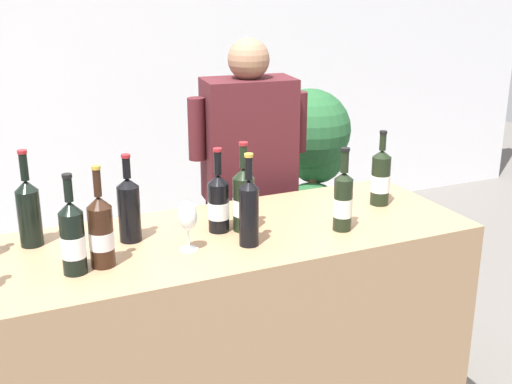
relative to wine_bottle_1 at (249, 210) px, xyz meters
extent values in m
cube|color=white|center=(-0.11, 2.74, 0.27)|extent=(8.00, 0.10, 2.80)
cube|color=#9E7A56|center=(-0.11, 0.14, -0.63)|extent=(2.06, 0.69, 0.99)
cylinder|color=black|center=(0.00, 0.00, -0.03)|extent=(0.07, 0.07, 0.22)
cone|color=black|center=(0.00, 0.00, 0.10)|extent=(0.07, 0.07, 0.03)
cylinder|color=black|center=(0.00, 0.00, 0.16)|extent=(0.03, 0.03, 0.08)
cylinder|color=#B79333|center=(0.00, 0.00, 0.20)|extent=(0.03, 0.03, 0.01)
cylinder|color=black|center=(0.04, 0.14, -0.03)|extent=(0.08, 0.08, 0.21)
cone|color=black|center=(0.04, 0.14, 0.10)|extent=(0.08, 0.08, 0.04)
cylinder|color=black|center=(0.04, 0.14, 0.16)|extent=(0.03, 0.03, 0.09)
cylinder|color=maroon|center=(0.04, 0.14, 0.21)|extent=(0.03, 0.03, 0.01)
cylinder|color=white|center=(0.04, 0.14, -0.04)|extent=(0.09, 0.09, 0.06)
cylinder|color=black|center=(0.39, -0.01, -0.03)|extent=(0.07, 0.07, 0.20)
cone|color=black|center=(0.39, -0.01, 0.08)|extent=(0.07, 0.07, 0.03)
cylinder|color=black|center=(0.39, -0.01, 0.14)|extent=(0.03, 0.03, 0.08)
cylinder|color=black|center=(0.39, -0.01, 0.19)|extent=(0.04, 0.04, 0.01)
cylinder|color=silver|center=(0.39, -0.01, -0.04)|extent=(0.07, 0.07, 0.07)
cylinder|color=black|center=(-0.52, 0.04, -0.03)|extent=(0.08, 0.08, 0.21)
cone|color=black|center=(-0.52, 0.04, 0.09)|extent=(0.08, 0.08, 0.04)
cylinder|color=black|center=(-0.52, 0.04, 0.16)|extent=(0.03, 0.03, 0.09)
cylinder|color=#B79333|center=(-0.52, 0.04, 0.21)|extent=(0.03, 0.03, 0.01)
cylinder|color=silver|center=(-0.52, 0.04, -0.04)|extent=(0.08, 0.08, 0.06)
cylinder|color=black|center=(-0.38, 0.22, -0.03)|extent=(0.08, 0.08, 0.21)
cone|color=black|center=(-0.38, 0.22, 0.09)|extent=(0.08, 0.08, 0.03)
cylinder|color=black|center=(-0.38, 0.22, 0.15)|extent=(0.03, 0.03, 0.08)
cylinder|color=maroon|center=(-0.38, 0.22, 0.19)|extent=(0.03, 0.03, 0.01)
cylinder|color=black|center=(-0.05, 0.17, -0.04)|extent=(0.08, 0.08, 0.19)
cone|color=black|center=(-0.05, 0.17, 0.07)|extent=(0.08, 0.08, 0.04)
cylinder|color=black|center=(-0.05, 0.17, 0.14)|extent=(0.03, 0.03, 0.09)
cylinder|color=maroon|center=(-0.05, 0.17, 0.19)|extent=(0.03, 0.03, 0.01)
cylinder|color=silver|center=(-0.05, 0.17, -0.05)|extent=(0.08, 0.08, 0.07)
cylinder|color=black|center=(-0.62, 0.02, -0.03)|extent=(0.08, 0.08, 0.21)
cone|color=black|center=(-0.62, 0.02, 0.10)|extent=(0.08, 0.08, 0.04)
cylinder|color=black|center=(-0.62, 0.02, 0.16)|extent=(0.03, 0.03, 0.08)
cylinder|color=black|center=(-0.62, 0.02, 0.20)|extent=(0.03, 0.03, 0.01)
cylinder|color=white|center=(-0.62, 0.02, -0.04)|extent=(0.08, 0.08, 0.07)
cylinder|color=black|center=(-0.72, 0.33, -0.03)|extent=(0.08, 0.08, 0.21)
cone|color=black|center=(-0.72, 0.33, 0.09)|extent=(0.08, 0.08, 0.04)
cylinder|color=black|center=(-0.72, 0.33, 0.16)|extent=(0.03, 0.03, 0.10)
cylinder|color=maroon|center=(-0.72, 0.33, 0.22)|extent=(0.03, 0.03, 0.01)
cylinder|color=black|center=(0.69, 0.18, -0.03)|extent=(0.08, 0.08, 0.21)
cone|color=black|center=(0.69, 0.18, 0.09)|extent=(0.08, 0.08, 0.03)
cylinder|color=black|center=(0.69, 0.18, 0.14)|extent=(0.03, 0.03, 0.07)
cylinder|color=black|center=(0.69, 0.18, 0.18)|extent=(0.03, 0.03, 0.01)
cylinder|color=silver|center=(0.69, 0.18, -0.04)|extent=(0.08, 0.08, 0.07)
cylinder|color=silver|center=(-0.22, 0.05, -0.13)|extent=(0.07, 0.07, 0.00)
cylinder|color=silver|center=(-0.22, 0.05, -0.09)|extent=(0.01, 0.01, 0.08)
ellipsoid|color=silver|center=(-0.22, 0.05, 0.00)|extent=(0.07, 0.07, 0.11)
ellipsoid|color=maroon|center=(-0.22, 0.05, -0.02)|extent=(0.05, 0.05, 0.04)
cube|color=black|center=(0.33, 0.75, -0.68)|extent=(0.41, 0.28, 0.89)
cube|color=#47191E|center=(0.33, 0.75, 0.06)|extent=(0.45, 0.29, 0.58)
sphere|color=#8C664C|center=(0.33, 0.75, 0.43)|extent=(0.19, 0.19, 0.19)
cylinder|color=#47191E|center=(0.58, 0.72, 0.13)|extent=(0.08, 0.08, 0.29)
cylinder|color=#47191E|center=(0.08, 0.78, 0.13)|extent=(0.08, 0.08, 0.29)
cylinder|color=brown|center=(0.92, 1.17, -1.00)|extent=(0.32, 0.32, 0.26)
sphere|color=#23562D|center=(0.94, 1.25, -0.06)|extent=(0.48, 0.48, 0.48)
sphere|color=#23562D|center=(0.84, 1.07, -0.51)|extent=(0.30, 0.30, 0.30)
sphere|color=#23562D|center=(0.90, 1.14, -0.53)|extent=(0.35, 0.35, 0.35)
sphere|color=#23562D|center=(0.98, 1.24, -0.21)|extent=(0.34, 0.34, 0.34)
cylinder|color=#4C3823|center=(0.92, 1.17, -0.57)|extent=(0.05, 0.05, 0.60)
camera|label=1|loc=(-0.90, -2.05, 0.81)|focal=46.50mm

